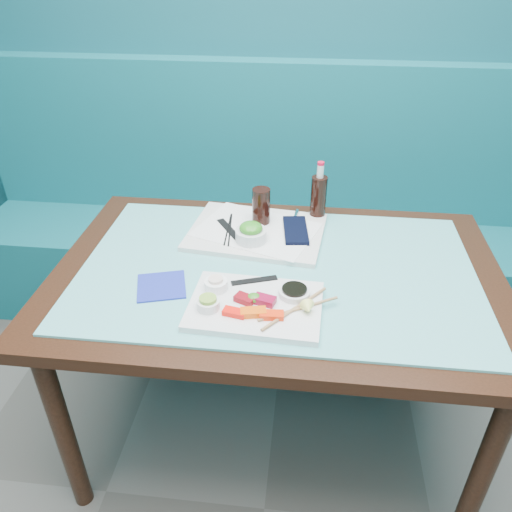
# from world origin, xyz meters

# --- Properties ---
(booth_bench) EXTENTS (3.00, 0.56, 1.17)m
(booth_bench) POSITION_xyz_m (0.00, 2.29, 0.37)
(booth_bench) COLOR #105E67
(booth_bench) RESTS_ON ground
(dining_table) EXTENTS (1.40, 0.90, 0.75)m
(dining_table) POSITION_xyz_m (0.00, 1.45, 0.67)
(dining_table) COLOR black
(dining_table) RESTS_ON ground
(glass_top) EXTENTS (1.22, 0.76, 0.01)m
(glass_top) POSITION_xyz_m (0.00, 1.45, 0.75)
(glass_top) COLOR #5AB5B5
(glass_top) RESTS_ON dining_table
(sashimi_plate) EXTENTS (0.38, 0.28, 0.02)m
(sashimi_plate) POSITION_xyz_m (-0.05, 1.24, 0.77)
(sashimi_plate) COLOR silver
(sashimi_plate) RESTS_ON glass_top
(salmon_left) EXTENTS (0.07, 0.04, 0.02)m
(salmon_left) POSITION_xyz_m (-0.10, 1.19, 0.78)
(salmon_left) COLOR #FF150A
(salmon_left) RESTS_ON sashimi_plate
(salmon_mid) EXTENTS (0.07, 0.05, 0.02)m
(salmon_mid) POSITION_xyz_m (-0.05, 1.19, 0.79)
(salmon_mid) COLOR #F85709
(salmon_mid) RESTS_ON sashimi_plate
(salmon_right) EXTENTS (0.07, 0.04, 0.02)m
(salmon_right) POSITION_xyz_m (0.00, 1.19, 0.78)
(salmon_right) COLOR #FF2F0A
(salmon_right) RESTS_ON sashimi_plate
(tuna_left) EXTENTS (0.06, 0.05, 0.02)m
(tuna_left) POSITION_xyz_m (-0.08, 1.25, 0.79)
(tuna_left) COLOR maroon
(tuna_left) RESTS_ON sashimi_plate
(tuna_right) EXTENTS (0.07, 0.05, 0.02)m
(tuna_right) POSITION_xyz_m (-0.02, 1.25, 0.79)
(tuna_right) COLOR maroon
(tuna_right) RESTS_ON sashimi_plate
(seaweed_garnish) EXTENTS (0.05, 0.05, 0.02)m
(seaweed_garnish) POSITION_xyz_m (-0.05, 1.25, 0.79)
(seaweed_garnish) COLOR #33761B
(seaweed_garnish) RESTS_ON sashimi_plate
(ramekin_wasabi) EXTENTS (0.08, 0.08, 0.03)m
(ramekin_wasabi) POSITION_xyz_m (-0.17, 1.21, 0.79)
(ramekin_wasabi) COLOR white
(ramekin_wasabi) RESTS_ON sashimi_plate
(wasabi_fill) EXTENTS (0.05, 0.05, 0.01)m
(wasabi_fill) POSITION_xyz_m (-0.17, 1.21, 0.81)
(wasabi_fill) COLOR #7DAC37
(wasabi_fill) RESTS_ON ramekin_wasabi
(ramekin_ginger) EXTENTS (0.08, 0.08, 0.03)m
(ramekin_ginger) POSITION_xyz_m (-0.17, 1.30, 0.79)
(ramekin_ginger) COLOR white
(ramekin_ginger) RESTS_ON sashimi_plate
(ginger_fill) EXTENTS (0.06, 0.06, 0.01)m
(ginger_fill) POSITION_xyz_m (-0.17, 1.30, 0.81)
(ginger_fill) COLOR beige
(ginger_fill) RESTS_ON ramekin_ginger
(soy_dish) EXTENTS (0.12, 0.12, 0.02)m
(soy_dish) POSITION_xyz_m (0.06, 1.29, 0.79)
(soy_dish) COLOR silver
(soy_dish) RESTS_ON sashimi_plate
(soy_fill) EXTENTS (0.08, 0.08, 0.01)m
(soy_fill) POSITION_xyz_m (0.06, 1.29, 0.80)
(soy_fill) COLOR black
(soy_fill) RESTS_ON soy_dish
(lemon_wedge) EXTENTS (0.05, 0.04, 0.04)m
(lemon_wedge) POSITION_xyz_m (0.10, 1.21, 0.80)
(lemon_wedge) COLOR #FEFF78
(lemon_wedge) RESTS_ON sashimi_plate
(chopstick_sleeve) EXTENTS (0.14, 0.07, 0.00)m
(chopstick_sleeve) POSITION_xyz_m (-0.06, 1.35, 0.78)
(chopstick_sleeve) COLOR black
(chopstick_sleeve) RESTS_ON sashimi_plate
(wooden_chopstick_a) EXTENTS (0.17, 0.20, 0.01)m
(wooden_chopstick_a) POSITION_xyz_m (0.06, 1.23, 0.78)
(wooden_chopstick_a) COLOR #9B7249
(wooden_chopstick_a) RESTS_ON sashimi_plate
(wooden_chopstick_b) EXTENTS (0.21, 0.13, 0.01)m
(wooden_chopstick_b) POSITION_xyz_m (0.07, 1.23, 0.78)
(wooden_chopstick_b) COLOR #9A7248
(wooden_chopstick_b) RESTS_ON sashimi_plate
(serving_tray) EXTENTS (0.49, 0.39, 0.02)m
(serving_tray) POSITION_xyz_m (-0.09, 1.65, 0.77)
(serving_tray) COLOR silver
(serving_tray) RESTS_ON glass_top
(paper_placemat) EXTENTS (0.46, 0.39, 0.00)m
(paper_placemat) POSITION_xyz_m (-0.09, 1.65, 0.78)
(paper_placemat) COLOR white
(paper_placemat) RESTS_ON serving_tray
(seaweed_bowl) EXTENTS (0.13, 0.13, 0.04)m
(seaweed_bowl) POSITION_xyz_m (-0.10, 1.58, 0.80)
(seaweed_bowl) COLOR silver
(seaweed_bowl) RESTS_ON serving_tray
(seaweed_salad) EXTENTS (0.09, 0.09, 0.04)m
(seaweed_salad) POSITION_xyz_m (-0.10, 1.58, 0.82)
(seaweed_salad) COLOR #30861F
(seaweed_salad) RESTS_ON seaweed_bowl
(cola_glass) EXTENTS (0.08, 0.08, 0.13)m
(cola_glass) POSITION_xyz_m (-0.08, 1.71, 0.84)
(cola_glass) COLOR black
(cola_glass) RESTS_ON serving_tray
(navy_pouch) EXTENTS (0.10, 0.19, 0.01)m
(navy_pouch) POSITION_xyz_m (0.05, 1.65, 0.78)
(navy_pouch) COLOR black
(navy_pouch) RESTS_ON serving_tray
(fork) EXTENTS (0.02, 0.10, 0.01)m
(fork) POSITION_xyz_m (0.04, 1.76, 0.78)
(fork) COLOR silver
(fork) RESTS_ON serving_tray
(black_chopstick_a) EXTENTS (0.02, 0.21, 0.01)m
(black_chopstick_a) POSITION_xyz_m (-0.19, 1.64, 0.78)
(black_chopstick_a) COLOR black
(black_chopstick_a) RESTS_ON serving_tray
(black_chopstick_b) EXTENTS (0.03, 0.22, 0.01)m
(black_chopstick_b) POSITION_xyz_m (-0.18, 1.64, 0.78)
(black_chopstick_b) COLOR black
(black_chopstick_b) RESTS_ON serving_tray
(tray_sleeve) EXTENTS (0.11, 0.15, 0.00)m
(tray_sleeve) POSITION_xyz_m (-0.18, 1.64, 0.78)
(tray_sleeve) COLOR black
(tray_sleeve) RESTS_ON serving_tray
(cola_bottle_body) EXTENTS (0.07, 0.07, 0.16)m
(cola_bottle_body) POSITION_xyz_m (0.12, 1.79, 0.84)
(cola_bottle_body) COLOR black
(cola_bottle_body) RESTS_ON glass_top
(cola_bottle_neck) EXTENTS (0.03, 0.03, 0.05)m
(cola_bottle_neck) POSITION_xyz_m (0.12, 1.79, 0.94)
(cola_bottle_neck) COLOR silver
(cola_bottle_neck) RESTS_ON cola_bottle_body
(cola_bottle_cap) EXTENTS (0.03, 0.03, 0.01)m
(cola_bottle_cap) POSITION_xyz_m (0.12, 1.79, 0.97)
(cola_bottle_cap) COLOR red
(cola_bottle_cap) RESTS_ON cola_bottle_neck
(blue_napkin) EXTENTS (0.17, 0.17, 0.01)m
(blue_napkin) POSITION_xyz_m (-0.33, 1.31, 0.76)
(blue_napkin) COLOR #1C299B
(blue_napkin) RESTS_ON glass_top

